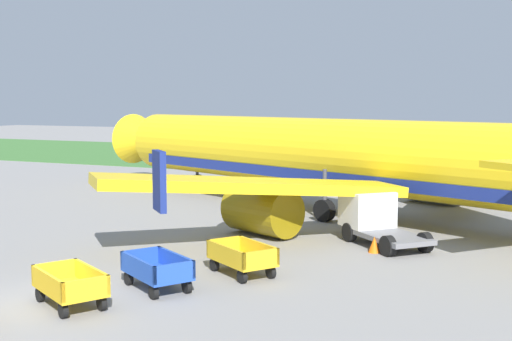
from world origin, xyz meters
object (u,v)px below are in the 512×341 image
(baggage_cart_fourth_in_row, at_px, (157,270))
(traffic_cone_near_plane, at_px, (374,245))
(baggage_cart_third_in_row, at_px, (70,286))
(airplane, at_px, (331,156))
(baggage_cart_far_end, at_px, (242,257))
(service_truck_beside_carts, at_px, (373,216))

(baggage_cart_fourth_in_row, distance_m, traffic_cone_near_plane, 9.27)
(baggage_cart_third_in_row, height_order, traffic_cone_near_plane, baggage_cart_third_in_row)
(baggage_cart_third_in_row, bearing_deg, airplane, 84.69)
(baggage_cart_far_end, height_order, service_truck_beside_carts, service_truck_beside_carts)
(baggage_cart_third_in_row, xyz_separation_m, baggage_cart_far_end, (2.97, 5.23, 0.00))
(service_truck_beside_carts, distance_m, traffic_cone_near_plane, 2.09)
(baggage_cart_fourth_in_row, relative_size, baggage_cart_far_end, 1.01)
(airplane, relative_size, baggage_cart_fourth_in_row, 10.53)
(baggage_cart_fourth_in_row, relative_size, traffic_cone_near_plane, 5.44)
(baggage_cart_fourth_in_row, height_order, baggage_cart_far_end, same)
(service_truck_beside_carts, xyz_separation_m, traffic_cone_near_plane, (0.55, -1.86, -0.79))
(airplane, height_order, service_truck_beside_carts, airplane)
(airplane, relative_size, service_truck_beside_carts, 8.00)
(airplane, xyz_separation_m, baggage_cart_third_in_row, (-1.72, -18.51, -2.45))
(baggage_cart_fourth_in_row, xyz_separation_m, service_truck_beside_carts, (4.37, 9.70, 0.50))
(baggage_cart_far_end, relative_size, service_truck_beside_carts, 0.75)
(service_truck_beside_carts, bearing_deg, baggage_cart_fourth_in_row, -114.26)
(traffic_cone_near_plane, bearing_deg, baggage_cart_fourth_in_row, -122.08)
(airplane, bearing_deg, baggage_cart_fourth_in_row, -91.47)
(baggage_cart_third_in_row, relative_size, traffic_cone_near_plane, 5.52)
(baggage_cart_third_in_row, relative_size, baggage_cart_fourth_in_row, 1.01)
(airplane, distance_m, traffic_cone_near_plane, 9.69)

